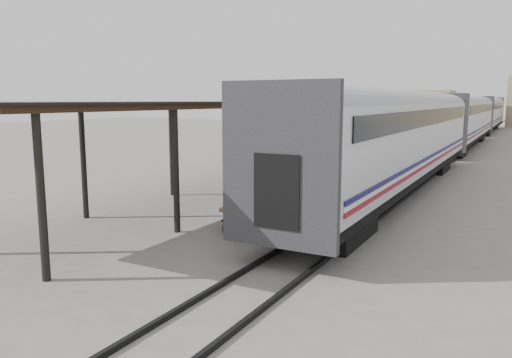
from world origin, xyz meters
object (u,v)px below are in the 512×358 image
at_px(baggage_cart, 250,209).
at_px(porter, 247,176).
at_px(pedestrian, 342,154).
at_px(luggage_tug, 362,152).

xyz_separation_m(baggage_cart, porter, (0.25, -0.65, 1.19)).
bearing_deg(pedestrian, luggage_tug, -66.18).
bearing_deg(luggage_tug, porter, -88.98).
bearing_deg(porter, pedestrian, 30.15).
xyz_separation_m(luggage_tug, porter, (2.65, -21.24, 1.25)).
relative_size(baggage_cart, porter, 1.32).
distance_m(baggage_cart, luggage_tug, 20.73).
height_order(baggage_cart, porter, porter).
height_order(luggage_tug, pedestrian, pedestrian).
bearing_deg(porter, baggage_cart, 42.53).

